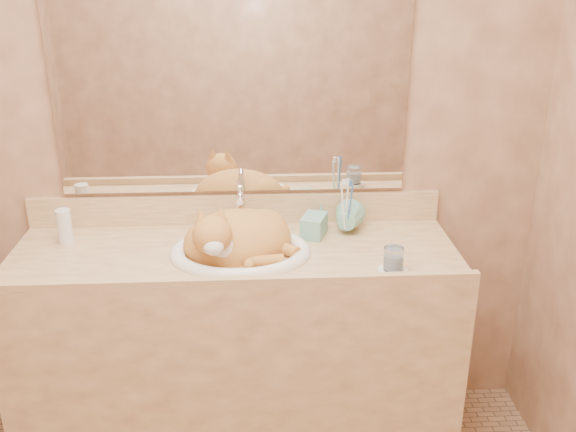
{
  "coord_description": "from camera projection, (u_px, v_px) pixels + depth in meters",
  "views": [
    {
      "loc": [
        0.08,
        -1.36,
        1.83
      ],
      "look_at": [
        0.19,
        0.7,
        0.99
      ],
      "focal_mm": 40.0,
      "sensor_mm": 36.0,
      "label": 1
    }
  ],
  "objects": [
    {
      "name": "vanity_counter",
      "position": [
        238.0,
        352.0,
        2.45
      ],
      "size": [
        1.6,
        0.55,
        0.85
      ],
      "primitive_type": null,
      "color": "#9F7447",
      "rests_on": "floor"
    },
    {
      "name": "toothbrushes",
      "position": [
        347.0,
        203.0,
        2.36
      ],
      "size": [
        0.04,
        0.04,
        0.23
      ],
      "primitive_type": null,
      "color": "silver",
      "rests_on": "toothbrush_cup"
    },
    {
      "name": "lotion_bottle",
      "position": [
        64.0,
        226.0,
        2.34
      ],
      "size": [
        0.05,
        0.05,
        0.13
      ],
      "primitive_type": "cylinder",
      "color": "silver",
      "rests_on": "vanity_counter"
    },
    {
      "name": "water_glass",
      "position": [
        393.0,
        259.0,
        2.13
      ],
      "size": [
        0.07,
        0.07,
        0.08
      ],
      "primitive_type": "cylinder",
      "color": "silver",
      "rests_on": "saucer"
    },
    {
      "name": "wall_back",
      "position": [
        233.0,
        123.0,
        2.4
      ],
      "size": [
        2.4,
        0.02,
        2.5
      ],
      "primitive_type": "cube",
      "color": "brown",
      "rests_on": "ground"
    },
    {
      "name": "soap_dispenser",
      "position": [
        310.0,
        219.0,
        2.34
      ],
      "size": [
        0.1,
        0.1,
        0.18
      ],
      "primitive_type": "imported",
      "rotation": [
        0.0,
        0.0,
        -0.34
      ],
      "color": "#6EB19C",
      "rests_on": "vanity_counter"
    },
    {
      "name": "faucet",
      "position": [
        241.0,
        212.0,
        2.42
      ],
      "size": [
        0.05,
        0.13,
        0.17
      ],
      "primitive_type": null,
      "rotation": [
        0.0,
        0.0,
        -0.07
      ],
      "color": "white",
      "rests_on": "vanity_counter"
    },
    {
      "name": "cat",
      "position": [
        235.0,
        236.0,
        2.26
      ],
      "size": [
        0.46,
        0.41,
        0.22
      ],
      "primitive_type": null,
      "rotation": [
        0.0,
        0.0,
        0.26
      ],
      "color": "#B36B29",
      "rests_on": "sink_basin"
    },
    {
      "name": "sink_basin",
      "position": [
        240.0,
        234.0,
        2.25
      ],
      "size": [
        0.54,
        0.47,
        0.15
      ],
      "primitive_type": null,
      "rotation": [
        0.0,
        0.0,
        0.15
      ],
      "color": "white",
      "rests_on": "vanity_counter"
    },
    {
      "name": "toothbrush_cup",
      "position": [
        346.0,
        224.0,
        2.39
      ],
      "size": [
        0.15,
        0.15,
        0.11
      ],
      "primitive_type": "imported",
      "rotation": [
        0.0,
        0.0,
        -0.31
      ],
      "color": "#6EB19C",
      "rests_on": "vanity_counter"
    },
    {
      "name": "saucer",
      "position": [
        393.0,
        270.0,
        2.14
      ],
      "size": [
        0.1,
        0.1,
        0.01
      ],
      "primitive_type": "cylinder",
      "color": "white",
      "rests_on": "vanity_counter"
    },
    {
      "name": "mirror",
      "position": [
        232.0,
        87.0,
        2.33
      ],
      "size": [
        1.3,
        0.02,
        0.8
      ],
      "primitive_type": "cube",
      "color": "white",
      "rests_on": "wall_back"
    }
  ]
}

